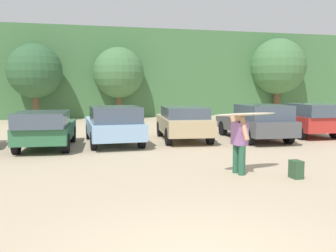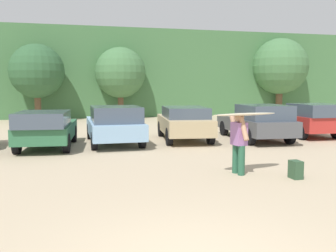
# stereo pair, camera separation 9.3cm
# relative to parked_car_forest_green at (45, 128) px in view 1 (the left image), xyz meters

# --- Properties ---
(hillside_ridge) EXTENTS (108.00, 12.00, 6.53)m
(hillside_ridge) POSITION_rel_parked_car_forest_green_xyz_m (2.39, 19.31, 2.50)
(hillside_ridge) COLOR #427042
(hillside_ridge) RESTS_ON ground_plane
(tree_center_left) EXTENTS (3.55, 3.55, 5.05)m
(tree_center_left) POSITION_rel_parked_car_forest_green_xyz_m (-1.16, 11.99, 2.49)
(tree_center_left) COLOR brown
(tree_center_left) RESTS_ON ground_plane
(tree_center_right) EXTENTS (3.57, 3.57, 5.03)m
(tree_center_right) POSITION_rel_parked_car_forest_green_xyz_m (4.40, 12.63, 2.47)
(tree_center_right) COLOR brown
(tree_center_right) RESTS_ON ground_plane
(tree_right) EXTENTS (4.39, 4.39, 6.04)m
(tree_right) POSITION_rel_parked_car_forest_green_xyz_m (17.07, 12.81, 3.06)
(tree_right) COLOR brown
(tree_right) RESTS_ON ground_plane
(parked_car_forest_green) EXTENTS (2.22, 4.32, 1.41)m
(parked_car_forest_green) POSITION_rel_parked_car_forest_green_xyz_m (0.00, 0.00, 0.00)
(parked_car_forest_green) COLOR #2D6642
(parked_car_forest_green) RESTS_ON ground_plane
(parked_car_sky_blue) EXTENTS (1.97, 4.55, 1.52)m
(parked_car_sky_blue) POSITION_rel_parked_car_forest_green_xyz_m (2.55, 0.50, 0.03)
(parked_car_sky_blue) COLOR #84ADD1
(parked_car_sky_blue) RESTS_ON ground_plane
(parked_car_tan) EXTENTS (2.30, 4.31, 1.43)m
(parked_car_tan) POSITION_rel_parked_car_forest_green_xyz_m (5.54, 0.80, 0.02)
(parked_car_tan) COLOR tan
(parked_car_tan) RESTS_ON ground_plane
(parked_car_dark_gray) EXTENTS (2.13, 4.78, 1.53)m
(parked_car_dark_gray) POSITION_rel_parked_car_forest_green_xyz_m (8.54, 0.09, 0.03)
(parked_car_dark_gray) COLOR #4C4F54
(parked_car_dark_gray) RESTS_ON ground_plane
(parked_car_red) EXTENTS (2.03, 4.12, 1.52)m
(parked_car_red) POSITION_rel_parked_car_forest_green_xyz_m (11.36, 0.70, 0.04)
(parked_car_red) COLOR #B72D28
(parked_car_red) RESTS_ON ground_plane
(person_adult) EXTENTS (0.34, 0.85, 1.61)m
(person_adult) POSITION_rel_parked_car_forest_green_xyz_m (5.09, -5.56, 0.14)
(person_adult) COLOR #26593F
(person_adult) RESTS_ON ground_plane
(surfboard_cream) EXTENTS (1.94, 0.84, 0.13)m
(surfboard_cream) POSITION_rel_parked_car_forest_green_xyz_m (5.20, -5.66, 0.81)
(surfboard_cream) COLOR beige
(backpack_dropped) EXTENTS (0.24, 0.34, 0.45)m
(backpack_dropped) POSITION_rel_parked_car_forest_green_xyz_m (6.26, -6.37, -0.54)
(backpack_dropped) COLOR #2D4C33
(backpack_dropped) RESTS_ON ground_plane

